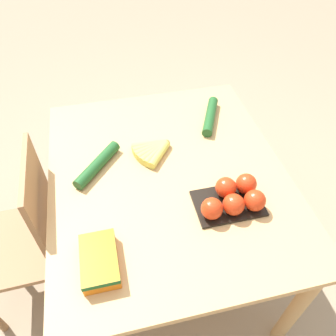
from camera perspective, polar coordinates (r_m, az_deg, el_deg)
The scene contains 8 objects.
ground_plane at distance 2.01m, azimuth -0.00°, elevation -15.45°, with size 12.00×12.00×0.00m, color gray.
dining_table at distance 1.47m, azimuth -0.00°, elevation -3.47°, with size 1.18×1.00×0.75m.
chair at distance 1.65m, azimuth -23.49°, elevation -11.16°, with size 0.43×0.41×0.92m.
banana_bunch at distance 1.47m, azimuth -2.57°, elevation 3.11°, with size 0.16×0.18×0.04m.
tomato_pack at distance 1.28m, azimuth 11.36°, elevation -5.08°, with size 0.18×0.26×0.09m.
carrot_bag at distance 1.15m, azimuth -11.87°, elevation -15.42°, with size 0.20×0.12×0.06m.
cucumber_near at distance 1.43m, azimuth -12.19°, elevation 0.61°, with size 0.24×0.21×0.05m.
cucumber_far at distance 1.66m, azimuth 7.38°, elevation 8.96°, with size 0.27×0.16×0.05m.
Camera 1 is at (-0.92, 0.21, 1.77)m, focal length 35.00 mm.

